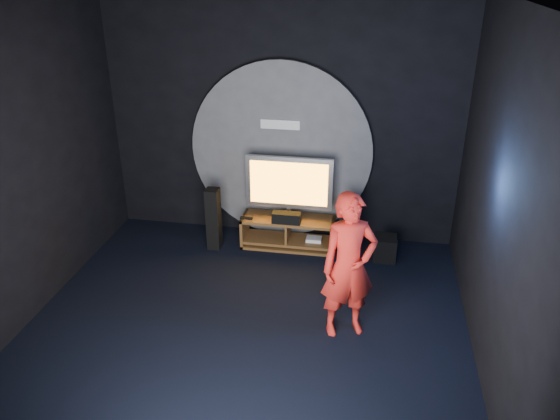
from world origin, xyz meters
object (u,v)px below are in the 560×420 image
object	(u,v)px
tv	(289,185)
media_console	(288,234)
subwoofer	(385,248)
tower_speaker_left	(214,219)
tower_speaker_right	(346,228)
player	(349,266)

from	to	relation	value
tv	media_console	bearing A→B (deg)	-83.72
media_console	subwoofer	distance (m)	1.38
tv	tower_speaker_left	size ratio (longest dim) A/B	1.34
media_console	tower_speaker_right	distance (m)	0.88
media_console	subwoofer	size ratio (longest dim) A/B	3.90
tower_speaker_left	subwoofer	world-z (taller)	tower_speaker_left
media_console	subwoofer	xyz separation A→B (m)	(1.38, -0.13, -0.03)
tv	tower_speaker_left	world-z (taller)	tv
media_console	player	world-z (taller)	player
tv	subwoofer	size ratio (longest dim) A/B	3.61
tv	tower_speaker_right	distance (m)	0.99
tower_speaker_right	subwoofer	distance (m)	0.62
subwoofer	tv	bearing A→B (deg)	171.77
media_console	tower_speaker_left	xyz separation A→B (m)	(-1.04, -0.21, 0.26)
player	media_console	bearing A→B (deg)	94.84
subwoofer	media_console	bearing A→B (deg)	174.48
media_console	tower_speaker_left	bearing A→B (deg)	-168.58
tv	subwoofer	distance (m)	1.60
subwoofer	tower_speaker_right	bearing A→B (deg)	-176.83
tower_speaker_left	tower_speaker_right	distance (m)	1.87
tv	tower_speaker_right	size ratio (longest dim) A/B	1.34
tower_speaker_left	tower_speaker_right	xyz separation A→B (m)	(1.87, 0.05, 0.00)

